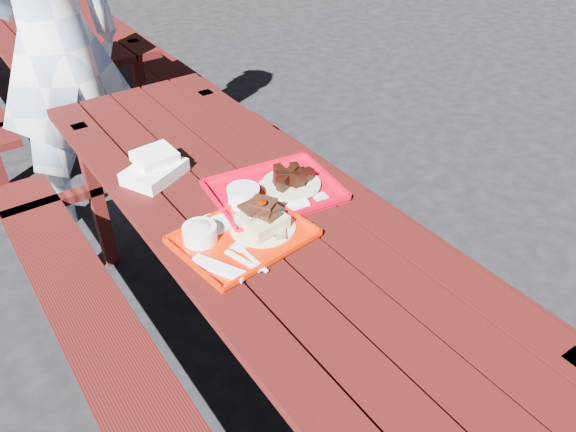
% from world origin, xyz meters
% --- Properties ---
extents(ground, '(60.00, 60.00, 0.00)m').
position_xyz_m(ground, '(0.00, 0.00, 0.00)').
color(ground, black).
rests_on(ground, ground).
extents(picnic_table_near, '(1.41, 2.40, 0.75)m').
position_xyz_m(picnic_table_near, '(-0.00, 0.00, 0.56)').
color(picnic_table_near, '#3D0E0B').
rests_on(picnic_table_near, ground).
extents(picnic_table_far, '(1.41, 2.40, 0.75)m').
position_xyz_m(picnic_table_far, '(-0.00, 2.80, 0.56)').
color(picnic_table_far, '#3D0E0B').
rests_on(picnic_table_far, ground).
extents(near_tray, '(0.43, 0.35, 0.12)m').
position_xyz_m(near_tray, '(-0.13, -0.08, 0.78)').
color(near_tray, red).
rests_on(near_tray, picnic_table_near).
extents(far_tray, '(0.46, 0.38, 0.07)m').
position_xyz_m(far_tray, '(0.08, 0.06, 0.77)').
color(far_tray, '#C30019').
rests_on(far_tray, picnic_table_near).
extents(white_cloth, '(0.26, 0.23, 0.09)m').
position_xyz_m(white_cloth, '(-0.20, 0.41, 0.79)').
color(white_cloth, white).
rests_on(white_cloth, picnic_table_near).
extents(person, '(0.71, 0.48, 1.88)m').
position_xyz_m(person, '(-0.21, 1.45, 0.94)').
color(person, '#9EB7DB').
rests_on(person, ground).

